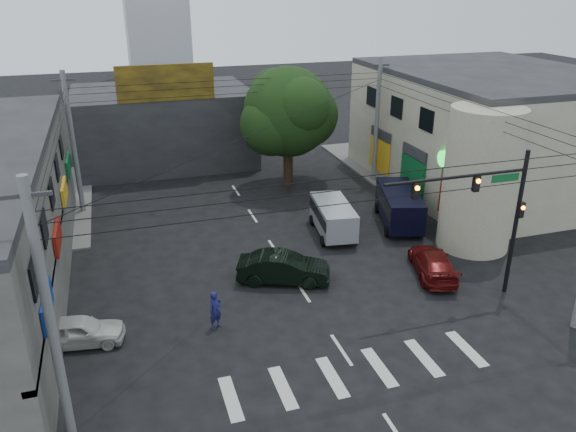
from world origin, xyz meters
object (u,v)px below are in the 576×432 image
traffic_gantry (489,204)px  utility_pole_near_left (49,317)px  street_tree (288,112)px  utility_pole_far_left (73,145)px  maroon_sedan (433,263)px  traffic_officer (215,310)px  utility_pole_far_right (377,121)px  navy_van (399,208)px  dark_sedan (284,268)px  white_compact (79,331)px  silver_minivan (333,219)px

traffic_gantry → utility_pole_near_left: (-18.32, -3.50, -0.23)m
street_tree → utility_pole_far_left: bearing=-176.1°
maroon_sedan → traffic_officer: bearing=23.6°
utility_pole_far_right → navy_van: 8.96m
navy_van → dark_sedan: bearing=135.0°
white_compact → silver_minivan: 15.92m
traffic_gantry → maroon_sedan: traffic_gantry is taller
utility_pole_far_right → white_compact: (-20.82, -15.29, -3.97)m
utility_pole_far_left → silver_minivan: utility_pole_far_left is taller
dark_sedan → navy_van: navy_van is taller
dark_sedan → navy_van: size_ratio=0.85×
street_tree → traffic_gantry: bearing=-78.0°
utility_pole_near_left → navy_van: (18.90, 12.53, -3.51)m
utility_pole_near_left → silver_minivan: bearing=40.5°
silver_minivan → navy_van: bearing=-79.6°
traffic_gantry → utility_pole_far_left: utility_pole_far_left is taller
dark_sedan → silver_minivan: size_ratio=1.03×
utility_pole_near_left → white_compact: utility_pole_near_left is taller
traffic_gantry → utility_pole_far_right: 17.21m
utility_pole_far_right → traffic_officer: bearing=-133.8°
silver_minivan → utility_pole_far_right: bearing=-31.0°
utility_pole_far_right → maroon_sedan: size_ratio=1.88×
white_compact → navy_van: (18.72, 7.32, 0.45)m
maroon_sedan → utility_pole_far_left: bearing=-22.8°
silver_minivan → traffic_officer: 11.47m
street_tree → traffic_gantry: (3.82, -18.00, -0.64)m
utility_pole_near_left → utility_pole_far_left: bearing=90.0°
utility_pole_far_left → navy_van: utility_pole_far_left is taller
maroon_sedan → traffic_gantry: bearing=124.5°
utility_pole_near_left → utility_pole_far_left: same height
utility_pole_far_left → traffic_gantry: bearing=-42.9°
utility_pole_near_left → traffic_gantry: bearing=10.8°
white_compact → utility_pole_far_left: bearing=9.1°
traffic_gantry → traffic_officer: (-12.46, 1.19, -3.94)m
utility_pole_near_left → white_compact: size_ratio=2.36×
traffic_officer → street_tree: bearing=33.6°
utility_pole_far_right → white_compact: utility_pole_far_right is taller
utility_pole_near_left → dark_sedan: utility_pole_near_left is taller
utility_pole_far_right → silver_minivan: utility_pole_far_right is taller
utility_pole_near_left → navy_van: utility_pole_near_left is taller
maroon_sedan → navy_van: (1.41, 6.43, 0.43)m
white_compact → maroon_sedan: size_ratio=0.80×
utility_pole_far_right → silver_minivan: size_ratio=1.93×
maroon_sedan → white_compact: bearing=19.7°
navy_van → utility_pole_far_right: bearing=2.1°
silver_minivan → utility_pole_near_left: bearing=138.4°
navy_van → utility_pole_near_left: bearing=140.3°
utility_pole_near_left → maroon_sedan: size_ratio=1.88×
utility_pole_far_left → white_compact: 15.80m
dark_sedan → traffic_officer: bearing=148.3°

